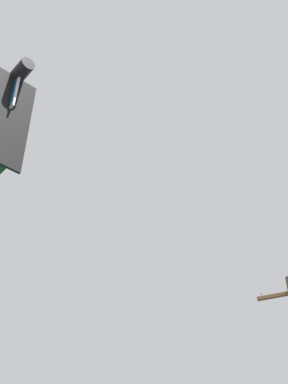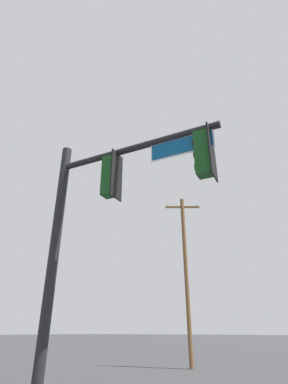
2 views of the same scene
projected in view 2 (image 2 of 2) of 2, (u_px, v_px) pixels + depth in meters
The scene contains 2 objects.
signal_pole_near at pixel (102, 212), 7.39m from camera, with size 4.59×0.99×6.86m.
utility_pole at pixel (186, 271), 19.54m from camera, with size 2.08×1.45×10.66m.
Camera 2 is at (0.21, -13.39, 1.97)m, focal length 28.00 mm.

